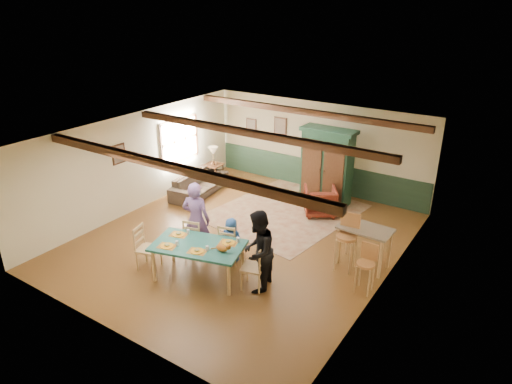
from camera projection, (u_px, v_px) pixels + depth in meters
The scene contains 35 objects.
floor at pixel (242, 240), 11.22m from camera, with size 8.00×8.00×0.00m, color brown.
wall_back at pixel (318, 146), 13.76m from camera, with size 7.00×0.02×2.70m, color beige.
wall_left at pixel (137, 162), 12.46m from camera, with size 0.02×8.00×2.70m, color beige.
wall_right at pixel (388, 227), 8.92m from camera, with size 0.02×8.00×2.70m, color beige.
ceiling at pixel (241, 133), 10.16m from camera, with size 7.00×8.00×0.02m, color silver.
wainscot_back at pixel (316, 174), 14.10m from camera, with size 6.95×0.03×0.90m, color #1E3727.
ceiling_beam_front at pixel (170, 166), 8.43m from camera, with size 6.95×0.16×0.16m, color #311B0D.
ceiling_beam_mid at pixel (251, 133), 10.50m from camera, with size 6.95×0.16×0.16m, color #311B0D.
ceiling_beam_back at pixel (304, 112), 12.50m from camera, with size 6.95×0.16×0.16m, color #311B0D.
window_left at pixel (179, 140), 13.67m from camera, with size 0.06×1.60×1.30m, color white, non-canonical shape.
picture_left_wall at pixel (119, 154), 11.82m from camera, with size 0.04×0.42×0.52m, color gray, non-canonical shape.
picture_back_a at pixel (280, 126), 14.22m from camera, with size 0.45×0.04×0.55m, color gray, non-canonical shape.
picture_back_b at pixel (251, 126), 14.83m from camera, with size 0.38×0.04×0.48m, color gray, non-canonical shape.
dining_table at pixel (199, 261), 9.57m from camera, with size 1.88×1.04×0.78m, color #1D5C52, non-canonical shape.
dining_chair_far_left at pixel (196, 237), 10.31m from camera, with size 0.44×0.46×0.99m, color tan, non-canonical shape.
dining_chair_far_right at pixel (230, 243), 10.07m from camera, with size 0.44×0.46×0.99m, color tan, non-canonical shape.
dining_chair_end_left at pixel (148, 248), 9.87m from camera, with size 0.44×0.46×0.99m, color tan, non-canonical shape.
dining_chair_end_right at pixel (253, 266), 9.19m from camera, with size 0.44×0.46×0.99m, color tan, non-canonical shape.
person_man at pixel (196, 220), 10.22m from camera, with size 0.66×0.43×1.80m, color #71508A.
person_woman at pixel (258, 251), 9.02m from camera, with size 0.84×0.65×1.72m, color black.
person_child at pixel (231, 240), 10.13m from camera, with size 0.51×0.33×1.05m, color #255096.
cat at pixel (222, 248), 9.13m from camera, with size 0.38×0.15×0.19m, color #BD6621, non-canonical shape.
place_setting_near_left at pixel (167, 244), 9.33m from camera, with size 0.42×0.31×0.11m, color #FBAD21, non-canonical shape.
place_setting_near_center at pixel (197, 249), 9.14m from camera, with size 0.42×0.31×0.11m, color #FBAD21, non-canonical shape.
place_setting_far_left at pixel (179, 233), 9.79m from camera, with size 0.42×0.31×0.11m, color #FBAD21, non-canonical shape.
place_setting_far_right at pixel (228, 241), 9.46m from camera, with size 0.42×0.31×0.11m, color #FBAD21, non-canonical shape.
area_rug at pixel (285, 212), 12.66m from camera, with size 3.29×3.90×0.01m, color tan.
armoire at pixel (327, 166), 12.89m from camera, with size 1.55×0.62×2.19m, color #133122.
armchair at pixel (320, 201), 12.41m from camera, with size 0.83×0.86×0.78m, color #45130D.
sofa at pixel (199, 184), 13.77m from camera, with size 2.14×0.84×0.62m, color #3A2E24.
end_table at pixel (214, 173), 14.58m from camera, with size 0.51×0.51×0.62m, color #311B0D, non-canonical shape.
table_lamp at pixel (213, 156), 14.35m from camera, with size 0.32×0.32×0.57m, color beige, non-canonical shape.
counter_table at pixel (363, 247), 9.96m from camera, with size 1.13×0.66×0.94m, color tan, non-canonical shape.
bar_stool_left at pixel (346, 243), 9.78m from camera, with size 0.45×0.50×1.28m, color tan, non-canonical shape.
bar_stool_right at pixel (365, 269), 9.05m from camera, with size 0.37×0.40×1.03m, color tan, non-canonical shape.
Camera 1 is at (5.70, -8.05, 5.48)m, focal length 32.00 mm.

